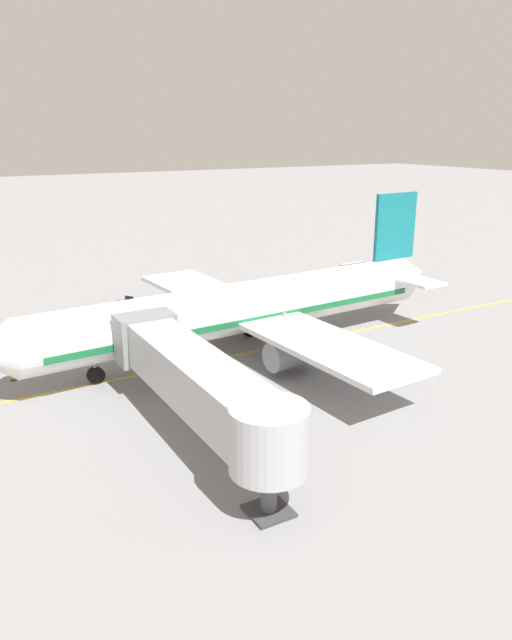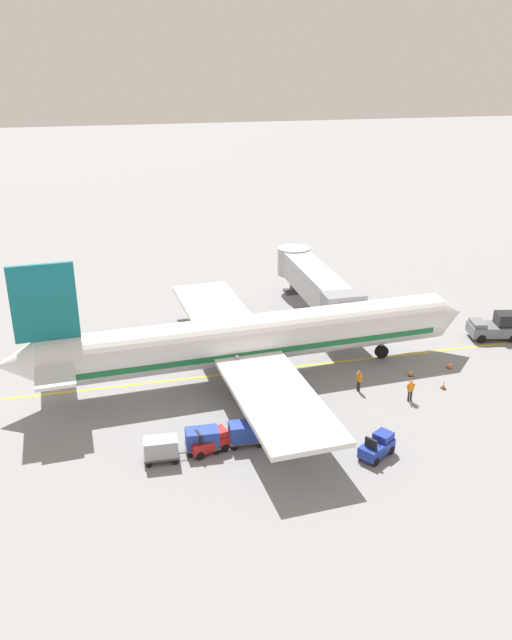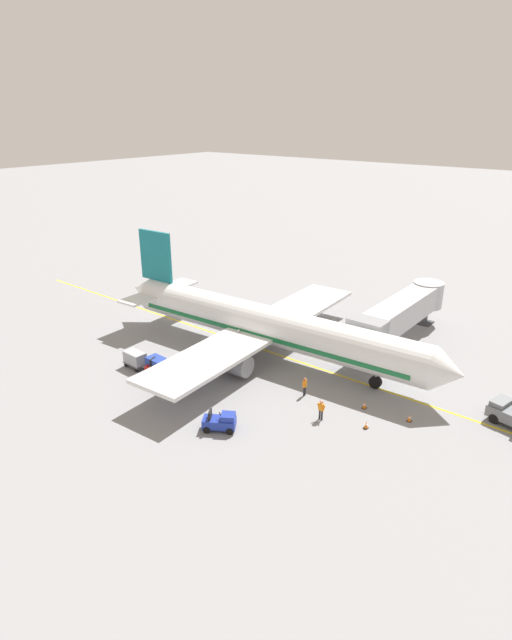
% 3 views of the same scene
% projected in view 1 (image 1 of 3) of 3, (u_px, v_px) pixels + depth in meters
% --- Properties ---
extents(ground_plane, '(400.00, 400.00, 0.00)m').
position_uv_depth(ground_plane, '(238.00, 355.00, 43.31)').
color(ground_plane, gray).
extents(gate_lead_in_line, '(0.24, 80.00, 0.01)m').
position_uv_depth(gate_lead_in_line, '(238.00, 355.00, 43.31)').
color(gate_lead_in_line, gold).
rests_on(gate_lead_in_line, ground).
extents(parked_airliner, '(30.26, 37.34, 10.63)m').
position_uv_depth(parked_airliner, '(247.00, 308.00, 43.53)').
color(parked_airliner, white).
rests_on(parked_airliner, ground).
extents(jet_bridge, '(17.22, 3.50, 4.98)m').
position_uv_depth(jet_bridge, '(198.00, 381.00, 30.13)').
color(jet_bridge, '#A8AAAF').
rests_on(jet_bridge, ground).
extents(baggage_tug_lead, '(1.85, 2.73, 1.62)m').
position_uv_depth(baggage_tug_lead, '(243.00, 301.00, 54.51)').
color(baggage_tug_lead, '#B21E1E').
rests_on(baggage_tug_lead, ground).
extents(baggage_tug_trailing, '(2.36, 2.75, 1.62)m').
position_uv_depth(baggage_tug_trailing, '(124.00, 308.00, 52.19)').
color(baggage_tug_trailing, '#1E339E').
rests_on(baggage_tug_trailing, ground).
extents(baggage_cart_front, '(1.40, 2.93, 1.58)m').
position_uv_depth(baggage_cart_front, '(221.00, 302.00, 53.16)').
color(baggage_cart_front, '#4C4C51').
rests_on(baggage_cart_front, ground).
extents(baggage_cart_second_in_train, '(1.40, 2.93, 1.58)m').
position_uv_depth(baggage_cart_second_in_train, '(248.00, 298.00, 54.57)').
color(baggage_cart_second_in_train, '#4C4C51').
rests_on(baggage_cart_second_in_train, ground).
extents(baggage_cart_third_in_train, '(1.40, 2.93, 1.58)m').
position_uv_depth(baggage_cart_third_in_train, '(271.00, 293.00, 56.22)').
color(baggage_cart_third_in_train, '#4C4C51').
rests_on(baggage_cart_third_in_train, ground).
extents(ground_crew_wing_walker, '(0.25, 0.72, 1.69)m').
position_uv_depth(ground_crew_wing_walker, '(82.00, 335.00, 44.71)').
color(ground_crew_wing_walker, '#232328').
rests_on(ground_crew_wing_walker, ground).
extents(ground_crew_loader, '(0.73, 0.29, 1.69)m').
position_uv_depth(ground_crew_loader, '(132.00, 337.00, 44.26)').
color(ground_crew_loader, '#232328').
rests_on(ground_crew_loader, ground).
extents(safety_cone_nose_left, '(0.36, 0.36, 0.59)m').
position_uv_depth(safety_cone_nose_left, '(13.00, 376.00, 38.85)').
color(safety_cone_nose_left, black).
rests_on(safety_cone_nose_left, ground).
extents(safety_cone_nose_right, '(0.36, 0.36, 0.59)m').
position_uv_depth(safety_cone_nose_right, '(39.00, 356.00, 42.37)').
color(safety_cone_nose_right, black).
rests_on(safety_cone_nose_right, ground).
extents(safety_cone_wing_tip, '(0.36, 0.36, 0.59)m').
position_uv_depth(safety_cone_wing_tip, '(69.00, 363.00, 40.98)').
color(safety_cone_wing_tip, black).
rests_on(safety_cone_wing_tip, ground).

